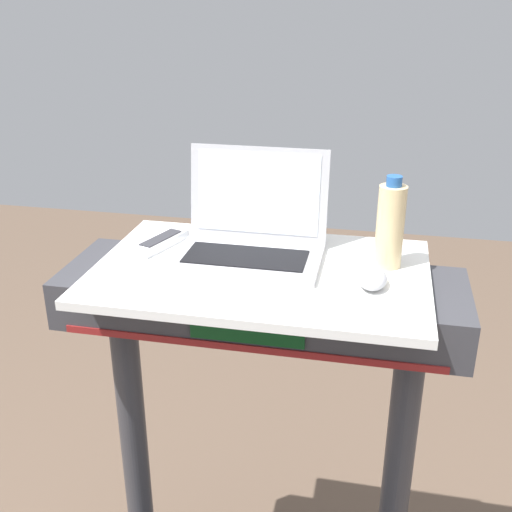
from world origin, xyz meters
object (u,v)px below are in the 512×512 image
object	(u,v)px
laptop	(251,236)
computer_mouse	(372,278)
water_bottle	(390,225)
tv_remote	(161,242)

from	to	relation	value
laptop	computer_mouse	bearing A→B (deg)	-20.67
laptop	water_bottle	world-z (taller)	laptop
computer_mouse	tv_remote	distance (m)	0.51
computer_mouse	tv_remote	bearing A→B (deg)	165.68
laptop	water_bottle	bearing A→B (deg)	0.92
water_bottle	laptop	bearing A→B (deg)	-179.36
water_bottle	tv_remote	bearing A→B (deg)	179.55
laptop	tv_remote	xyz separation A→B (m)	(-0.22, 0.01, -0.04)
computer_mouse	water_bottle	world-z (taller)	water_bottle
water_bottle	tv_remote	size ratio (longest dim) A/B	1.23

